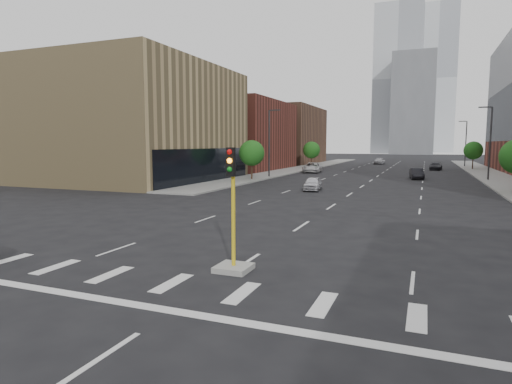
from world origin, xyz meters
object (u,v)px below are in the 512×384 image
Objects in this scene: car_distant at (379,161)px; car_deep_right at (436,166)px; car_near_left at (313,184)px; car_far_left at (312,168)px; car_mid_right at (417,174)px; median_traffic_signal at (233,244)px.

car_deep_right is at bearing -49.74° from car_distant.
car_near_left is 0.68× the size of car_far_left.
car_distant is at bearing 94.85° from car_mid_right.
median_traffic_signal is 86.03m from car_distant.
car_deep_right is (11.89, 40.09, -0.01)m from car_near_left.
car_far_left is 33.71m from car_distant.
median_traffic_signal is 1.01× the size of car_distant.
car_far_left reaches higher than car_distant.
car_deep_right is (18.43, 14.34, -0.13)m from car_far_left.
median_traffic_signal is 0.97× the size of car_deep_right.
car_distant is (-3.44, 85.97, -0.23)m from median_traffic_signal.
car_mid_right is 0.75× the size of car_far_left.
car_deep_right is at bearing 83.29° from median_traffic_signal.
car_distant is at bearing 71.34° from car_far_left.
car_near_left is at bearing -82.32° from car_far_left.
median_traffic_signal is 54.03m from car_far_left.
car_near_left is 41.81m from car_deep_right.
car_distant is (-8.66, 40.41, 0.04)m from car_mid_right.
car_near_left is at bearing 98.27° from median_traffic_signal.
car_deep_right is (7.93, 67.34, -0.31)m from median_traffic_signal.
car_distant is at bearing 127.19° from car_deep_right.
car_distant is at bearing 82.38° from car_near_left.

